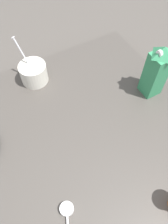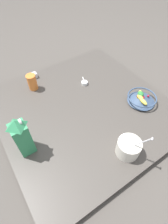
{
  "view_description": "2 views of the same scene",
  "coord_description": "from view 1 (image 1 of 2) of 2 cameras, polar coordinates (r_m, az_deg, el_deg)",
  "views": [
    {
      "loc": [
        0.35,
        -0.16,
        0.89
      ],
      "look_at": [
        -0.12,
        0.1,
        0.08
      ],
      "focal_mm": 35.0,
      "sensor_mm": 36.0,
      "label": 1
    },
    {
      "loc": [
        -0.7,
        0.46,
        0.97
      ],
      "look_at": [
        -0.09,
        0.05,
        0.1
      ],
      "focal_mm": 28.0,
      "sensor_mm": 36.0,
      "label": 2
    }
  ],
  "objects": [
    {
      "name": "yogurt_tub",
      "position": [
        1.13,
        -13.08,
        10.08
      ],
      "size": [
        0.16,
        0.13,
        0.23
      ],
      "color": "silver",
      "rests_on": "countertop"
    },
    {
      "name": "milk_carton",
      "position": [
        1.05,
        18.34,
        10.11
      ],
      "size": [
        0.08,
        0.08,
        0.27
      ],
      "color": "#338C59",
      "rests_on": "countertop"
    },
    {
      "name": "ground_plane",
      "position": [
        0.97,
        -1.76,
        -10.29
      ],
      "size": [
        6.0,
        6.0,
        0.0
      ],
      "primitive_type": "plane",
      "color": "#4C4742"
    },
    {
      "name": "measuring_scoop",
      "position": [
        0.85,
        -4.51,
        -24.09
      ],
      "size": [
        0.1,
        0.06,
        0.02
      ],
      "color": "white",
      "rests_on": "countertop"
    },
    {
      "name": "countertop",
      "position": [
        0.95,
        -1.79,
        -9.8
      ],
      "size": [
        1.15,
        1.15,
        0.04
      ],
      "color": "#47423D",
      "rests_on": "ground_plane"
    }
  ]
}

